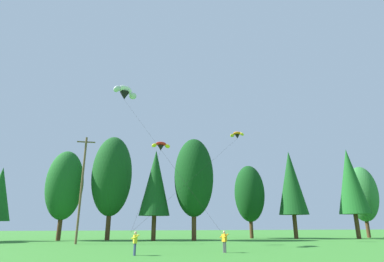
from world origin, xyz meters
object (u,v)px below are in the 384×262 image
Objects in this scene: kite_flyer_near at (135,241)px; parafoil_kite_mid_white at (125,93)px; kite_flyer_mid at (224,240)px; parafoil_kite_far_orange at (237,135)px; parafoil_kite_high_red_yellow at (161,146)px; utility_pole at (82,186)px.

parafoil_kite_mid_white is (-1.89, 9.77, 16.16)m from kite_flyer_near.
kite_flyer_mid is 0.10× the size of parafoil_kite_far_orange.
kite_flyer_near is at bearing -103.30° from parafoil_kite_high_red_yellow.
kite_flyer_near is 0.10× the size of parafoil_kite_mid_white.
parafoil_kite_high_red_yellow is at bearing 20.51° from parafoil_kite_mid_white.
parafoil_kite_mid_white reaches higher than kite_flyer_near.
parafoil_kite_high_red_yellow is at bearing 112.92° from kite_flyer_mid.
parafoil_kite_mid_white reaches higher than parafoil_kite_far_orange.
parafoil_kite_high_red_yellow is 0.73× the size of parafoil_kite_mid_white.
kite_flyer_near is at bearing -79.05° from parafoil_kite_mid_white.
utility_pole is at bearing 131.84° from parafoil_kite_mid_white.
kite_flyer_mid is 15.42m from parafoil_kite_high_red_yellow.
parafoil_kite_far_orange is (14.03, 15.70, 13.53)m from kite_flyer_near.
parafoil_kite_high_red_yellow is at bearing -20.22° from utility_pole.
parafoil_kite_mid_white is at bearing -159.49° from parafoil_kite_high_red_yellow.
utility_pole is 17.18m from kite_flyer_near.
utility_pole is 20.33m from kite_flyer_mid.
kite_flyer_mid is at bearing 7.27° from kite_flyer_near.
parafoil_kite_far_orange is at bearing 65.16° from kite_flyer_mid.
parafoil_kite_far_orange is (11.31, 4.21, 3.24)m from parafoil_kite_high_red_yellow.
parafoil_kite_far_orange reaches higher than parafoil_kite_high_red_yellow.
parafoil_kite_mid_white reaches higher than kite_flyer_mid.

